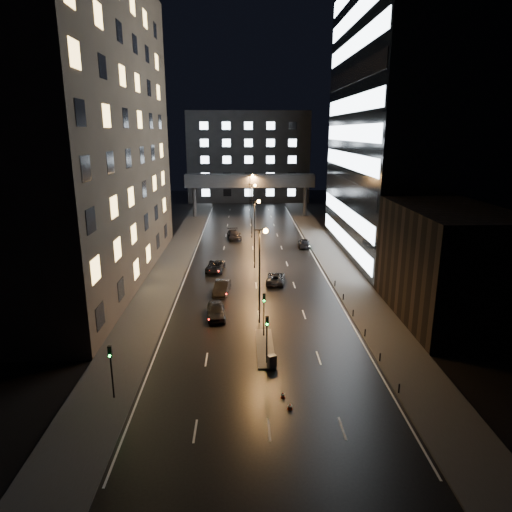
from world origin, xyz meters
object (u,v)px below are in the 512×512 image
(car_away_b, at_px, (222,288))
(car_toward_a, at_px, (276,278))
(car_away_d, at_px, (234,235))
(car_away_a, at_px, (216,311))
(car_away_c, at_px, (215,267))
(car_toward_b, at_px, (304,243))
(utility_cabinet, at_px, (272,361))

(car_away_b, distance_m, car_toward_a, 8.04)
(car_away_d, xyz_separation_m, car_toward_a, (5.97, -25.78, -0.14))
(car_away_b, height_order, car_away_d, car_away_d)
(car_away_a, distance_m, car_toward_a, 13.72)
(car_away_b, bearing_deg, car_away_d, 94.72)
(car_away_a, xyz_separation_m, car_away_c, (-1.08, 17.09, -0.09))
(car_away_b, distance_m, car_away_d, 29.80)
(car_away_a, relative_size, car_away_b, 1.00)
(car_away_a, bearing_deg, car_toward_b, 60.28)
(car_away_a, relative_size, car_toward_b, 0.99)
(car_toward_a, distance_m, utility_cabinet, 22.75)
(car_away_b, relative_size, car_away_c, 0.93)
(car_toward_a, relative_size, utility_cabinet, 4.64)
(car_away_b, distance_m, car_toward_b, 27.02)
(car_away_b, relative_size, car_toward_a, 0.97)
(car_toward_a, bearing_deg, car_away_b, 37.70)
(car_away_c, bearing_deg, car_away_b, -76.38)
(car_away_d, bearing_deg, utility_cabinet, -93.16)
(car_away_a, xyz_separation_m, utility_cabinet, (5.34, -11.03, -0.13))
(car_toward_b, distance_m, utility_cabinet, 42.96)
(car_away_c, relative_size, car_toward_a, 1.05)
(car_away_d, xyz_separation_m, car_toward_b, (12.34, -6.29, -0.12))
(car_toward_b, bearing_deg, utility_cabinet, 84.30)
(car_away_b, bearing_deg, car_away_a, -85.44)
(car_toward_a, bearing_deg, car_away_a, 65.91)
(car_away_c, bearing_deg, car_toward_b, 49.08)
(car_away_d, distance_m, car_toward_b, 13.86)
(utility_cabinet, bearing_deg, car_away_b, 81.66)
(car_away_a, height_order, car_away_b, car_away_a)
(car_away_d, height_order, utility_cabinet, car_away_d)
(car_away_b, height_order, car_toward_a, car_away_b)
(car_away_a, height_order, car_away_d, car_away_d)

